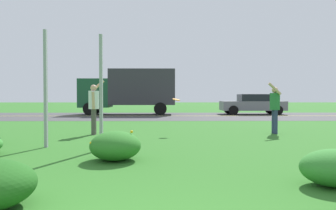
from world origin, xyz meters
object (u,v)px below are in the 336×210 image
Objects in this scene: car_gray_center_left at (253,104)px; box_truck_dark_green at (130,89)px; frisbee_orange at (176,100)px; person_thrower_white_shirt at (94,105)px; person_catcher_green_shirt at (275,106)px; sign_post_near_path at (46,89)px; sign_post_by_roadside at (101,92)px.

box_truck_dark_green reaches higher than car_gray_center_left.
person_thrower_white_shirt is at bearing -177.39° from frisbee_orange.
car_gray_center_left is at bearing 78.15° from person_catcher_green_shirt.
car_gray_center_left reaches higher than frisbee_orange.
box_truck_dark_green is at bearing 88.01° from sign_post_near_path.
person_catcher_green_shirt is at bearing -62.77° from box_truck_dark_green.
box_truck_dark_green is (0.53, 15.19, 0.32)m from sign_post_near_path.
person_thrower_white_shirt is (0.62, 2.74, -0.47)m from sign_post_near_path.
sign_post_by_roadside is 0.41× the size of box_truck_dark_green.
sign_post_by_roadside is 1.50× the size of person_thrower_white_shirt.
frisbee_orange is (2.78, 0.13, 0.16)m from person_thrower_white_shirt.
person_catcher_green_shirt is 3.42m from frisbee_orange.
sign_post_near_path is 1.60× the size of person_thrower_white_shirt.
box_truck_dark_green is (-0.09, 12.45, 0.79)m from person_thrower_white_shirt.
frisbee_orange is 12.67m from box_truck_dark_green.
frisbee_orange is at bearing 2.61° from person_thrower_white_shirt.
box_truck_dark_green is (-6.28, 12.21, 0.84)m from person_catcher_green_shirt.
person_thrower_white_shirt is 0.41× the size of car_gray_center_left.
sign_post_by_roadside is at bearing -116.85° from car_gray_center_left.
person_catcher_green_shirt is 0.26× the size of box_truck_dark_green.
person_thrower_white_shirt reaches higher than frisbee_orange.
person_catcher_green_shirt is (5.33, 3.39, -0.42)m from sign_post_by_roadside.
person_catcher_green_shirt is (6.19, 0.24, -0.05)m from person_thrower_white_shirt.
car_gray_center_left is at bearing 54.89° from person_thrower_white_shirt.
sign_post_by_roadside is 3.81m from frisbee_orange.
person_thrower_white_shirt is 12.47m from box_truck_dark_green.
sign_post_by_roadside is at bearing -86.53° from box_truck_dark_green.
car_gray_center_left is (9.37, 15.19, -0.74)m from sign_post_near_path.
person_thrower_white_shirt reaches higher than car_gray_center_left.
person_thrower_white_shirt is at bearing -125.11° from car_gray_center_left.
sign_post_near_path is at bearing -102.71° from person_thrower_white_shirt.
person_catcher_green_shirt is 12.48m from car_gray_center_left.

